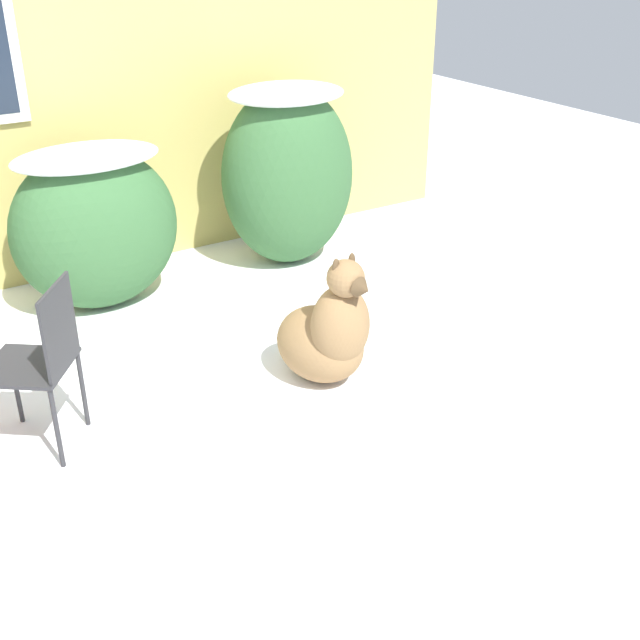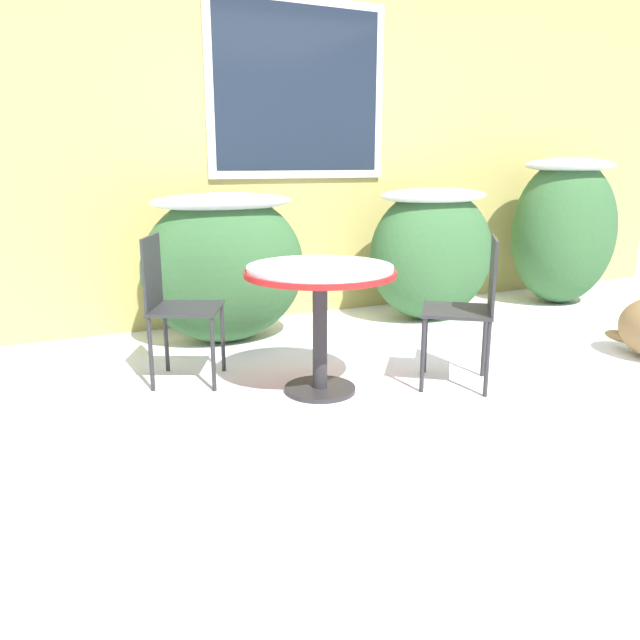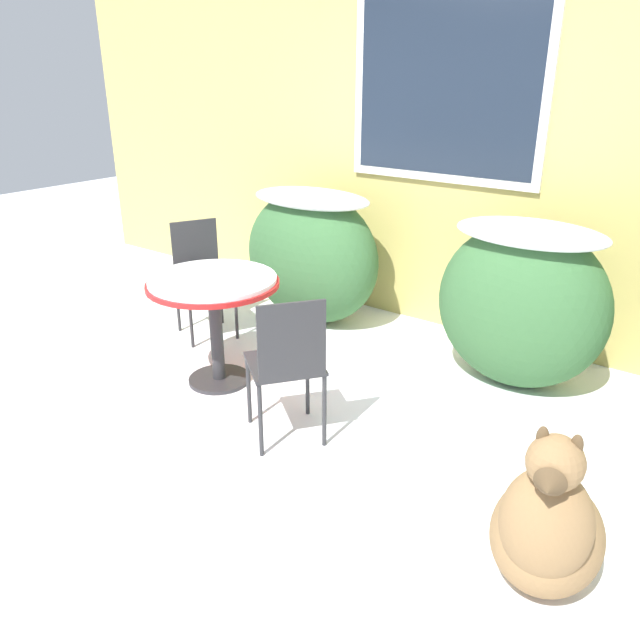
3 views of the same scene
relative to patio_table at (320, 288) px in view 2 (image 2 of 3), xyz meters
name	(u,v)px [view 2 (image 2 of 3)]	position (x,y,z in m)	size (l,w,h in m)	color
ground_plane	(471,398)	(0.70, -0.44, -0.59)	(16.00, 16.00, 0.00)	white
house_wall	(305,102)	(0.70, 1.75, 1.11)	(8.00, 0.10, 3.39)	tan
shrub_left	(225,264)	(-0.17, 1.20, -0.03)	(1.16, 0.69, 1.04)	#386638
shrub_middle	(432,250)	(1.52, 1.14, -0.03)	(1.06, 0.72, 1.05)	#386638
shrub_right	(564,228)	(2.94, 1.14, 0.09)	(0.97, 0.80, 1.28)	#386638
patio_table	(320,288)	(0.00, 0.00, 0.00)	(0.81, 0.81, 0.71)	#2D2D30
patio_chair_near_table	(174,302)	(-0.67, 0.51, -0.12)	(0.51, 0.51, 0.85)	#2D2D30
patio_chair_far_side	(470,304)	(0.80, -0.26, -0.12)	(0.53, 0.53, 0.85)	#2D2D30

